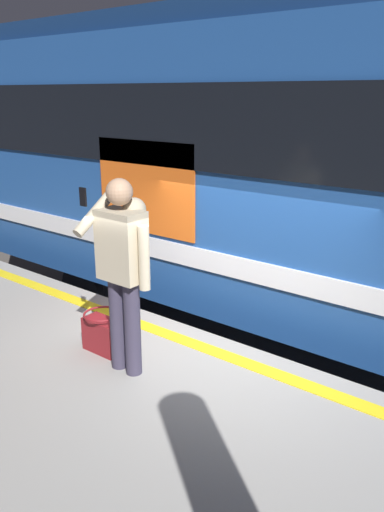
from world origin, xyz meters
The scene contains 8 objects.
ground_plane centered at (0.00, 0.00, 0.00)m, with size 23.94×23.94×0.00m, color #4C4742.
platform centered at (0.00, 1.96, 0.56)m, with size 13.05×3.92×1.11m, color gray.
safety_line centered at (0.00, 0.30, 1.11)m, with size 12.79×0.16×0.01m, color yellow.
track_rail_near centered at (0.00, -1.26, 0.08)m, with size 16.96×0.08×0.16m, color slate.
track_rail_far centered at (0.00, -2.70, 0.08)m, with size 16.96×0.08×0.16m, color slate.
train_carriage centered at (-0.43, -1.97, 2.65)m, with size 11.02×2.92×4.22m.
passenger centered at (0.30, 1.04, 2.12)m, with size 0.57×0.55×1.70m.
handbag centered at (0.72, 0.93, 1.29)m, with size 0.39×0.35×0.39m.
Camera 1 is at (-2.67, 3.87, 3.46)m, focal length 36.18 mm.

